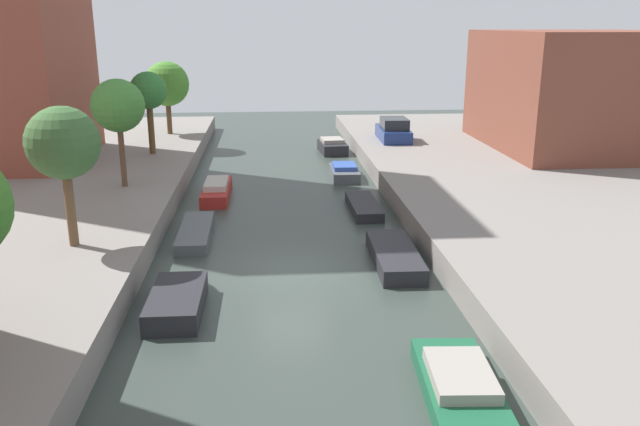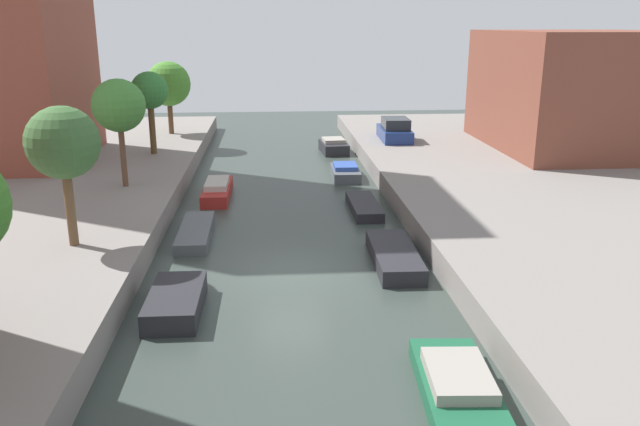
# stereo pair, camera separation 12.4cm
# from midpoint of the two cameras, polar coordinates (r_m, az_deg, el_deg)

# --- Properties ---
(ground_plane) EXTENTS (84.00, 84.00, 0.00)m
(ground_plane) POSITION_cam_midpoint_polar(r_m,az_deg,el_deg) (22.63, -2.53, -5.10)
(ground_plane) COLOR #333D38
(low_block_right) EXTENTS (10.00, 12.36, 6.91)m
(low_block_right) POSITION_cam_midpoint_polar(r_m,az_deg,el_deg) (42.26, 22.11, 10.10)
(low_block_right) COLOR brown
(low_block_right) RESTS_ON quay_right
(street_tree_2) EXTENTS (2.43, 2.43, 4.78)m
(street_tree_2) POSITION_cam_midpoint_polar(r_m,az_deg,el_deg) (22.82, -21.77, 5.74)
(street_tree_2) COLOR brown
(street_tree_2) RESTS_ON quay_left
(street_tree_3) EXTENTS (2.41, 2.41, 4.97)m
(street_tree_3) POSITION_cam_midpoint_polar(r_m,az_deg,el_deg) (30.74, -17.37, 9.07)
(street_tree_3) COLOR brown
(street_tree_3) RESTS_ON quay_left
(street_tree_4) EXTENTS (2.12, 2.12, 4.72)m
(street_tree_4) POSITION_cam_midpoint_polar(r_m,az_deg,el_deg) (38.36, -14.85, 10.40)
(street_tree_4) COLOR brown
(street_tree_4) RESTS_ON quay_left
(street_tree_5) EXTENTS (2.99, 2.99, 4.89)m
(street_tree_5) POSITION_cam_midpoint_polar(r_m,az_deg,el_deg) (45.36, -13.27, 11.11)
(street_tree_5) COLOR brown
(street_tree_5) RESTS_ON quay_left
(parked_car) EXTENTS (1.94, 4.23, 1.46)m
(parked_car) POSITION_cam_midpoint_polar(r_m,az_deg,el_deg) (42.28, 6.76, 7.28)
(parked_car) COLOR navy
(parked_car) RESTS_ON quay_right
(moored_boat_left_2) EXTENTS (1.56, 3.33, 0.66)m
(moored_boat_left_2) POSITION_cam_midpoint_polar(r_m,az_deg,el_deg) (19.80, -12.55, -7.74)
(moored_boat_left_2) COLOR #232328
(moored_boat_left_2) RESTS_ON ground_plane
(moored_boat_left_3) EXTENTS (1.27, 4.54, 0.44)m
(moored_boat_left_3) POSITION_cam_midpoint_polar(r_m,az_deg,el_deg) (26.38, -10.89, -1.68)
(moored_boat_left_3) COLOR #4C5156
(moored_boat_left_3) RESTS_ON ground_plane
(moored_boat_left_4) EXTENTS (1.30, 4.46, 0.87)m
(moored_boat_left_4) POSITION_cam_midpoint_polar(r_m,az_deg,el_deg) (32.21, -9.02, 2.03)
(moored_boat_left_4) COLOR maroon
(moored_boat_left_4) RESTS_ON ground_plane
(moored_boat_right_1) EXTENTS (1.90, 4.01, 0.74)m
(moored_boat_right_1) POSITION_cam_midpoint_polar(r_m,az_deg,el_deg) (15.68, 12.31, -14.68)
(moored_boat_right_1) COLOR #195638
(moored_boat_right_1) RESTS_ON ground_plane
(moored_boat_right_2) EXTENTS (1.61, 4.49, 0.59)m
(moored_boat_right_2) POSITION_cam_midpoint_polar(r_m,az_deg,el_deg) (23.22, 6.78, -3.85)
(moored_boat_right_2) COLOR #232328
(moored_boat_right_2) RESTS_ON ground_plane
(moored_boat_right_3) EXTENTS (1.26, 4.03, 0.46)m
(moored_boat_right_3) POSITION_cam_midpoint_polar(r_m,az_deg,el_deg) (29.57, 4.06, 0.59)
(moored_boat_right_3) COLOR #232328
(moored_boat_right_3) RESTS_ON ground_plane
(moored_boat_right_4) EXTENTS (1.53, 3.20, 0.79)m
(moored_boat_right_4) POSITION_cam_midpoint_polar(r_m,az_deg,el_deg) (35.88, 2.37, 3.66)
(moored_boat_right_4) COLOR #4C5156
(moored_boat_right_4) RESTS_ON ground_plane
(moored_boat_right_5) EXTENTS (1.84, 3.15, 0.93)m
(moored_boat_right_5) POSITION_cam_midpoint_polar(r_m,az_deg,el_deg) (43.06, 1.31, 5.95)
(moored_boat_right_5) COLOR #232328
(moored_boat_right_5) RESTS_ON ground_plane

